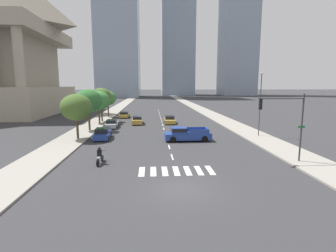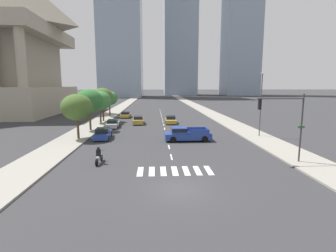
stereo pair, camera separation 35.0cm
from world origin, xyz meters
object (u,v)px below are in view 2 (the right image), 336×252
Objects in this scene: sedan_gold_4 at (138,120)px; sedan_gold_3 at (126,115)px; pickup_truck at (186,134)px; street_tree_nearest at (77,107)px; traffic_signal_near at (285,116)px; motorcycle_lead at (99,157)px; street_tree_third at (100,101)px; street_lamp_east at (261,100)px; street_tree_fourth at (103,97)px; sedan_silver_0 at (113,124)px; street_tree_fifth at (109,98)px; street_tree_second at (89,101)px; sedan_blue_2 at (103,134)px; sedan_gold_1 at (171,120)px.

sedan_gold_3 is at bearing 15.97° from sedan_gold_4.
pickup_truck is 1.02× the size of street_tree_nearest.
street_tree_nearest is at bearing -28.13° from traffic_signal_near.
sedan_gold_4 is (1.95, 23.17, 0.04)m from motorcycle_lead.
street_tree_nearest is (-4.62, 10.07, 3.43)m from motorcycle_lead.
pickup_truck is at bearing -52.72° from traffic_signal_near.
sedan_gold_3 is at bearing 67.85° from street_tree_third.
street_lamp_east reaches higher than street_tree_third.
street_tree_fourth is at bearing 151.12° from sedan_gold_3.
sedan_silver_0 is 6.08m from street_tree_third.
sedan_gold_3 is at bearing -16.76° from street_tree_fifth.
street_tree_second is at bearing 18.27° from motorcycle_lead.
sedan_blue_2 is 0.54× the size of street_lamp_east.
street_tree_fourth reaches higher than traffic_signal_near.
motorcycle_lead reaches higher than sedan_blue_2.
street_tree_second is at bearing 90.00° from street_tree_nearest.
sedan_blue_2 reaches higher than sedan_gold_4.
pickup_truck is 15.58m from street_tree_second.
sedan_gold_4 is at bearing -60.05° from traffic_signal_near.
street_tree_third is (-12.29, 0.21, 3.43)m from sedan_gold_1.
street_lamp_east is (16.49, -12.56, 4.18)m from sedan_gold_4.
sedan_blue_2 is 21.10m from traffic_signal_near.
street_tree_fourth reaches higher than motorcycle_lead.
pickup_truck reaches higher than sedan_gold_3.
street_tree_nearest is at bearing 27.00° from motorcycle_lead.
street_lamp_east is (2.66, 11.44, 0.69)m from traffic_signal_near.
sedan_silver_0 reaches higher than sedan_gold_3.
sedan_silver_0 is 0.87× the size of street_tree_fifth.
street_tree_fourth is at bearing 63.14° from sedan_gold_4.
traffic_signal_near is (8.10, -24.20, 3.52)m from sedan_gold_1.
sedan_blue_2 is (-9.36, -12.88, 0.03)m from sedan_gold_1.
sedan_gold_4 is 0.90× the size of street_tree_fifth.
street_tree_nearest is at bearing -90.00° from street_tree_second.
sedan_gold_1 is 12.76m from street_tree_third.
sedan_gold_1 is (7.67, 23.38, 0.01)m from motorcycle_lead.
street_lamp_east is at bearing -44.29° from street_tree_fifth.
sedan_silver_0 is at bearing 73.52° from street_tree_nearest.
street_tree_fourth is at bearing -54.29° from pickup_truck.
sedan_blue_2 reaches higher than sedan_gold_3.
street_tree_third is 1.03× the size of street_tree_fifth.
street_tree_third reaches higher than street_tree_nearest.
sedan_gold_1 is (-0.86, 14.69, -0.22)m from pickup_truck.
street_tree_second reaches higher than street_tree_nearest.
sedan_gold_1 is at bearing -15.78° from motorcycle_lead.
traffic_signal_near is at bearing -28.13° from street_tree_nearest.
pickup_truck is at bearing -158.89° from sedan_gold_4.
street_tree_fourth reaches higher than street_tree_nearest.
traffic_signal_near reaches higher than sedan_gold_3.
sedan_blue_2 is at bearing 179.47° from sedan_gold_3.
street_tree_third is at bearing 150.61° from street_lamp_east.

